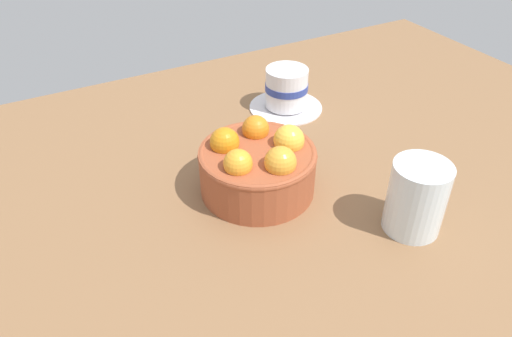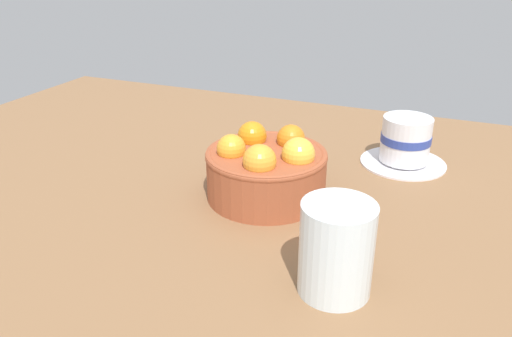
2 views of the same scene
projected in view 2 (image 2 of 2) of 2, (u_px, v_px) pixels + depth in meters
The scene contains 4 objects.
ground_plane at pixel (266, 209), 67.97cm from camera, with size 132.08×86.48×3.88cm, color brown.
terracotta_bowl at pixel (266, 168), 65.44cm from camera, with size 15.84×15.84×9.14cm.
coffee_cup at pixel (405, 143), 75.50cm from camera, with size 12.81×12.81×7.41cm.
water_glass at pixel (336, 249), 47.27cm from camera, with size 7.11×7.11×9.37cm, color silver.
Camera 2 is at (-21.51, 55.61, 31.16)cm, focal length 35.24 mm.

